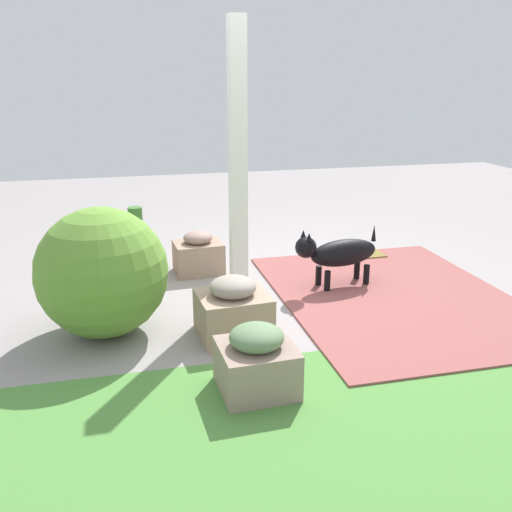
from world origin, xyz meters
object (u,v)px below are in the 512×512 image
(stone_planter_far, at_px, (257,361))
(terracotta_pot_tall, at_px, (138,259))
(round_shrub, at_px, (102,273))
(dog, at_px, (338,253))
(doormat, at_px, (347,255))
(stone_planter_mid, at_px, (233,310))
(stone_planter_nearest, at_px, (198,254))
(porch_pillar, at_px, (238,165))
(terracotta_pot_broad, at_px, (113,241))

(stone_planter_far, bearing_deg, terracotta_pot_tall, -72.91)
(round_shrub, relative_size, dog, 1.16)
(dog, height_order, doormat, dog)
(stone_planter_mid, distance_m, round_shrub, 0.92)
(stone_planter_nearest, height_order, stone_planter_far, stone_planter_far)
(round_shrub, xyz_separation_m, dog, (-1.87, -0.45, -0.14))
(stone_planter_far, bearing_deg, round_shrub, -49.71)
(round_shrub, height_order, doormat, round_shrub)
(round_shrub, relative_size, doormat, 1.27)
(porch_pillar, bearing_deg, stone_planter_mid, 74.85)
(terracotta_pot_tall, xyz_separation_m, terracotta_pot_broad, (0.20, -0.53, 0.02))
(stone_planter_far, bearing_deg, porch_pillar, -98.36)
(round_shrub, bearing_deg, stone_planter_nearest, -126.27)
(stone_planter_mid, xyz_separation_m, round_shrub, (0.84, -0.26, 0.25))
(terracotta_pot_broad, bearing_deg, stone_planter_nearest, 158.43)
(doormat, bearing_deg, stone_planter_nearest, 5.01)
(terracotta_pot_tall, distance_m, terracotta_pot_broad, 0.57)
(terracotta_pot_tall, bearing_deg, stone_planter_nearest, -155.86)
(stone_planter_far, distance_m, terracotta_pot_broad, 2.48)
(stone_planter_mid, height_order, terracotta_pot_broad, terracotta_pot_broad)
(stone_planter_far, distance_m, doormat, 2.65)
(dog, bearing_deg, stone_planter_mid, 34.25)
(round_shrub, distance_m, dog, 1.93)
(stone_planter_nearest, height_order, dog, dog)
(stone_planter_nearest, xyz_separation_m, round_shrub, (0.80, 1.09, 0.27))
(stone_planter_mid, xyz_separation_m, stone_planter_far, (0.02, 0.72, -0.01))
(porch_pillar, bearing_deg, stone_planter_far, 81.64)
(stone_planter_far, xyz_separation_m, terracotta_pot_broad, (0.76, -2.36, 0.08))
(stone_planter_nearest, height_order, terracotta_pot_broad, terracotta_pot_broad)
(stone_planter_far, height_order, terracotta_pot_broad, terracotta_pot_broad)
(stone_planter_far, bearing_deg, doormat, -123.60)
(doormat, bearing_deg, dog, 62.03)
(stone_planter_mid, distance_m, terracotta_pot_tall, 1.25)
(stone_planter_nearest, distance_m, dog, 1.26)
(porch_pillar, distance_m, terracotta_pot_broad, 1.55)
(stone_planter_nearest, bearing_deg, dog, 148.88)
(stone_planter_nearest, distance_m, round_shrub, 1.38)
(stone_planter_nearest, distance_m, terracotta_pot_broad, 0.79)
(terracotta_pot_broad, distance_m, dog, 2.03)
(stone_planter_mid, bearing_deg, stone_planter_nearest, -88.31)
(porch_pillar, xyz_separation_m, stone_planter_nearest, (0.24, -0.62, -0.89))
(stone_planter_far, xyz_separation_m, round_shrub, (0.83, -0.98, 0.26))
(terracotta_pot_broad, height_order, dog, dog)
(stone_planter_mid, bearing_deg, round_shrub, -16.97)
(terracotta_pot_broad, bearing_deg, doormat, 175.89)
(round_shrub, height_order, terracotta_pot_broad, round_shrub)
(round_shrub, bearing_deg, dog, -166.62)
(stone_planter_mid, distance_m, terracotta_pot_broad, 1.81)
(dog, xyz_separation_m, doormat, (-0.41, -0.78, -0.29))
(stone_planter_nearest, distance_m, stone_planter_mid, 1.35)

